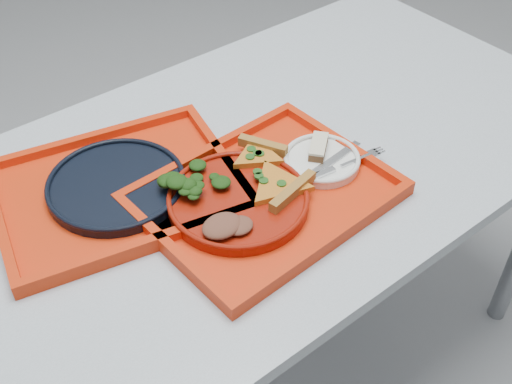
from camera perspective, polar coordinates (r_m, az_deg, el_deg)
ground at (r=1.86m, az=-1.18°, el=-15.63°), size 10.00×10.00×0.00m
table at (r=1.34m, az=-1.59°, el=-0.16°), size 1.60×0.80×0.75m
tray_main at (r=1.21m, az=0.77°, el=-0.50°), size 0.47×0.37×0.01m
tray_far at (r=1.25m, az=-12.21°, el=0.04°), size 0.51×0.44×0.01m
dinner_plate at (r=1.18m, az=-1.60°, el=-0.85°), size 0.26×0.26×0.02m
side_plate at (r=1.27m, az=5.84°, el=2.70°), size 0.15×0.15×0.01m
navy_plate at (r=1.24m, az=-12.30°, el=0.52°), size 0.26×0.26×0.02m
pizza_slice_a at (r=1.19m, az=1.97°, el=0.79°), size 0.14×0.16×0.02m
pizza_slice_b at (r=1.25m, az=0.10°, el=3.40°), size 0.15×0.14×0.02m
salad_heap at (r=1.18m, az=-5.60°, el=1.20°), size 0.09×0.08×0.04m
meat_portion at (r=1.11m, az=-3.04°, el=-3.02°), size 0.07×0.06×0.02m
dessert_bar at (r=1.28m, az=5.57°, el=4.02°), size 0.08×0.07×0.02m
knife at (r=1.26m, az=6.45°, el=2.61°), size 0.19×0.04×0.01m
fork at (r=1.25m, az=7.50°, el=2.29°), size 0.19×0.05×0.01m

